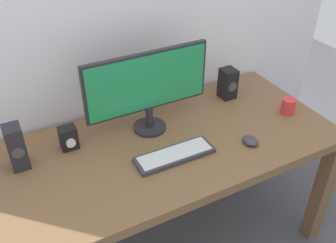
{
  "coord_description": "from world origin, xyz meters",
  "views": [
    {
      "loc": [
        -0.68,
        -1.27,
        1.85
      ],
      "look_at": [
        -0.01,
        0.0,
        0.85
      ],
      "focal_mm": 40.79,
      "sensor_mm": 36.0,
      "label": 1
    }
  ],
  "objects_px": {
    "monitor": "(148,86)",
    "mouse": "(250,141)",
    "speaker_left": "(16,147)",
    "coffee_mug": "(288,106)",
    "speaker_right": "(228,83)",
    "desk": "(170,157)",
    "keyboard_primary": "(175,155)",
    "audio_controller": "(69,138)"
  },
  "relations": [
    {
      "from": "coffee_mug",
      "to": "speaker_right",
      "type": "bearing_deg",
      "value": 123.39
    },
    {
      "from": "speaker_left",
      "to": "coffee_mug",
      "type": "xyz_separation_m",
      "value": [
        1.33,
        -0.22,
        -0.06
      ]
    },
    {
      "from": "coffee_mug",
      "to": "speaker_left",
      "type": "bearing_deg",
      "value": 170.5
    },
    {
      "from": "keyboard_primary",
      "to": "coffee_mug",
      "type": "xyz_separation_m",
      "value": [
        0.7,
        0.04,
        0.03
      ]
    },
    {
      "from": "monitor",
      "to": "speaker_right",
      "type": "xyz_separation_m",
      "value": [
        0.52,
        0.07,
        -0.15
      ]
    },
    {
      "from": "speaker_right",
      "to": "monitor",
      "type": "bearing_deg",
      "value": -172.82
    },
    {
      "from": "mouse",
      "to": "coffee_mug",
      "type": "bearing_deg",
      "value": 15.61
    },
    {
      "from": "speaker_left",
      "to": "mouse",
      "type": "bearing_deg",
      "value": -18.98
    },
    {
      "from": "audio_controller",
      "to": "speaker_left",
      "type": "bearing_deg",
      "value": -173.42
    },
    {
      "from": "desk",
      "to": "audio_controller",
      "type": "xyz_separation_m",
      "value": [
        -0.44,
        0.18,
        0.16
      ]
    },
    {
      "from": "mouse",
      "to": "audio_controller",
      "type": "bearing_deg",
      "value": 150.55
    },
    {
      "from": "monitor",
      "to": "speaker_left",
      "type": "height_order",
      "value": "monitor"
    },
    {
      "from": "mouse",
      "to": "speaker_right",
      "type": "xyz_separation_m",
      "value": [
        0.15,
        0.41,
        0.07
      ]
    },
    {
      "from": "monitor",
      "to": "keyboard_primary",
      "type": "relative_size",
      "value": 1.68
    },
    {
      "from": "desk",
      "to": "mouse",
      "type": "height_order",
      "value": "mouse"
    },
    {
      "from": "mouse",
      "to": "audio_controller",
      "type": "xyz_separation_m",
      "value": [
        -0.77,
        0.37,
        0.04
      ]
    },
    {
      "from": "mouse",
      "to": "speaker_left",
      "type": "height_order",
      "value": "speaker_left"
    },
    {
      "from": "desk",
      "to": "speaker_right",
      "type": "relative_size",
      "value": 9.48
    },
    {
      "from": "coffee_mug",
      "to": "monitor",
      "type": "bearing_deg",
      "value": 162.62
    },
    {
      "from": "desk",
      "to": "audio_controller",
      "type": "bearing_deg",
      "value": 157.79
    },
    {
      "from": "speaker_right",
      "to": "audio_controller",
      "type": "bearing_deg",
      "value": -177.61
    },
    {
      "from": "monitor",
      "to": "speaker_left",
      "type": "distance_m",
      "value": 0.64
    },
    {
      "from": "speaker_right",
      "to": "audio_controller",
      "type": "xyz_separation_m",
      "value": [
        -0.91,
        -0.04,
        -0.03
      ]
    },
    {
      "from": "monitor",
      "to": "mouse",
      "type": "relative_size",
      "value": 7.2
    },
    {
      "from": "mouse",
      "to": "speaker_left",
      "type": "relative_size",
      "value": 0.41
    },
    {
      "from": "mouse",
      "to": "audio_controller",
      "type": "distance_m",
      "value": 0.85
    },
    {
      "from": "keyboard_primary",
      "to": "mouse",
      "type": "bearing_deg",
      "value": -12.03
    },
    {
      "from": "audio_controller",
      "to": "coffee_mug",
      "type": "bearing_deg",
      "value": -12.7
    },
    {
      "from": "keyboard_primary",
      "to": "speaker_right",
      "type": "xyz_separation_m",
      "value": [
        0.51,
        0.33,
        0.07
      ]
    },
    {
      "from": "mouse",
      "to": "coffee_mug",
      "type": "height_order",
      "value": "coffee_mug"
    },
    {
      "from": "monitor",
      "to": "keyboard_primary",
      "type": "xyz_separation_m",
      "value": [
        0.0,
        -0.26,
        -0.23
      ]
    },
    {
      "from": "mouse",
      "to": "desk",
      "type": "bearing_deg",
      "value": 146.31
    },
    {
      "from": "audio_controller",
      "to": "coffee_mug",
      "type": "distance_m",
      "value": 1.13
    },
    {
      "from": "desk",
      "to": "speaker_left",
      "type": "bearing_deg",
      "value": 167.08
    },
    {
      "from": "monitor",
      "to": "coffee_mug",
      "type": "height_order",
      "value": "monitor"
    },
    {
      "from": "mouse",
      "to": "speaker_left",
      "type": "distance_m",
      "value": 1.05
    },
    {
      "from": "desk",
      "to": "coffee_mug",
      "type": "height_order",
      "value": "coffee_mug"
    },
    {
      "from": "speaker_left",
      "to": "coffee_mug",
      "type": "bearing_deg",
      "value": -9.5
    },
    {
      "from": "mouse",
      "to": "speaker_right",
      "type": "bearing_deg",
      "value": 66.11
    },
    {
      "from": "coffee_mug",
      "to": "mouse",
      "type": "bearing_deg",
      "value": -160.57
    },
    {
      "from": "keyboard_primary",
      "to": "speaker_left",
      "type": "height_order",
      "value": "speaker_left"
    },
    {
      "from": "speaker_right",
      "to": "desk",
      "type": "bearing_deg",
      "value": -155.65
    }
  ]
}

